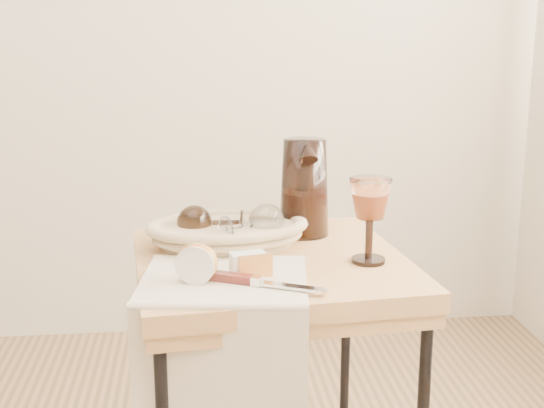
{
  "coord_description": "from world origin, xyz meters",
  "views": [
    {
      "loc": [
        0.49,
        -0.97,
        1.19
      ],
      "look_at": [
        0.65,
        0.49,
        0.83
      ],
      "focal_mm": 48.78,
      "sensor_mm": 36.0,
      "label": 1
    }
  ],
  "objects": [
    {
      "name": "tea_towel",
      "position": [
        0.54,
        0.37,
        0.71
      ],
      "size": [
        0.35,
        0.32,
        0.01
      ],
      "primitive_type": "cube",
      "rotation": [
        0.0,
        0.0,
        -0.12
      ],
      "color": "beige",
      "rests_on": "side_table"
    },
    {
      "name": "bread_basket",
      "position": [
        0.56,
        0.6,
        0.74
      ],
      "size": [
        0.34,
        0.25,
        0.05
      ],
      "primitive_type": null,
      "rotation": [
        0.0,
        0.0,
        0.11
      ],
      "color": "tan",
      "rests_on": "side_table"
    },
    {
      "name": "goblet_lying_a",
      "position": [
        0.53,
        0.61,
        0.76
      ],
      "size": [
        0.13,
        0.09,
        0.08
      ],
      "primitive_type": null,
      "rotation": [
        0.0,
        0.0,
        3.03
      ],
      "color": "#301F13",
      "rests_on": "bread_basket"
    },
    {
      "name": "goblet_lying_b",
      "position": [
        0.61,
        0.58,
        0.76
      ],
      "size": [
        0.15,
        0.13,
        0.08
      ],
      "primitive_type": null,
      "rotation": [
        0.0,
        0.0,
        0.51
      ],
      "color": "white",
      "rests_on": "bread_basket"
    },
    {
      "name": "pitcher",
      "position": [
        0.74,
        0.67,
        0.82
      ],
      "size": [
        0.16,
        0.24,
        0.26
      ],
      "primitive_type": null,
      "rotation": [
        0.0,
        0.0,
        0.02
      ],
      "color": "black",
      "rests_on": "side_table"
    },
    {
      "name": "wine_goblet",
      "position": [
        0.84,
        0.45,
        0.8
      ],
      "size": [
        0.11,
        0.11,
        0.18
      ],
      "primitive_type": null,
      "rotation": [
        0.0,
        0.0,
        0.34
      ],
      "color": "white",
      "rests_on": "side_table"
    },
    {
      "name": "apple_half",
      "position": [
        0.49,
        0.36,
        0.75
      ],
      "size": [
        0.09,
        0.06,
        0.07
      ],
      "primitive_type": "ellipsoid",
      "rotation": [
        0.0,
        0.0,
        -0.23
      ],
      "color": "red",
      "rests_on": "tea_towel"
    },
    {
      "name": "apple_wedge",
      "position": [
        0.59,
        0.38,
        0.74
      ],
      "size": [
        0.07,
        0.05,
        0.05
      ],
      "primitive_type": "cube",
      "rotation": [
        0.0,
        0.0,
        0.19
      ],
      "color": "silver",
      "rests_on": "tea_towel"
    },
    {
      "name": "table_knife",
      "position": [
        0.61,
        0.32,
        0.73
      ],
      "size": [
        0.22,
        0.12,
        0.02
      ],
      "primitive_type": null,
      "rotation": [
        0.0,
        0.0,
        -0.46
      ],
      "color": "silver",
      "rests_on": "tea_towel"
    }
  ]
}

